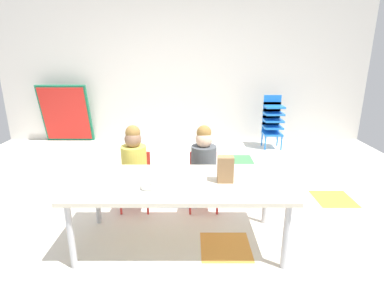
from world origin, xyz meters
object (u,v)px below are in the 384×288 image
Objects in this scene: craft_table at (179,186)px; kid_chair_blue_stack at (271,119)px; seated_child_near_camera at (133,160)px; paper_plate_near_edge at (147,189)px; paper_bag_brown at (224,169)px; donut_powdered_on_plate at (147,186)px; folded_activity_table at (64,114)px; seated_child_middle_seat at (203,160)px.

craft_table is 3.22m from kid_chair_blue_stack.
seated_child_near_camera is (-0.50, 0.62, 0.01)m from craft_table.
paper_plate_near_edge is (-1.76, -2.99, 0.08)m from kid_chair_blue_stack.
paper_bag_brown is 1.72× the size of donut_powdered_on_plate.
seated_child_near_camera is 0.84× the size of folded_activity_table.
folded_activity_table is 3.89m from donut_powdered_on_plate.
folded_activity_table is (-3.76, 0.34, 0.02)m from kid_chair_blue_stack.
seated_child_near_camera is 0.81m from donut_powdered_on_plate.
craft_table is 10.01× the size of paper_plate_near_edge.
craft_table is 1.66× the size of folded_activity_table.
paper_bag_brown reaches higher than craft_table.
folded_activity_table is 3.89m from paper_plate_near_edge.
craft_table is at bearing -110.04° from seated_child_middle_seat.
seated_child_near_camera is at bearing 180.00° from seated_child_middle_seat.
seated_child_middle_seat reaches higher than craft_table.
folded_activity_table is (-2.24, 3.18, -0.01)m from craft_table.
kid_chair_blue_stack is (1.51, 2.84, -0.03)m from craft_table.
kid_chair_blue_stack is at bearing 59.87° from seated_child_middle_seat.
craft_table is at bearing -54.80° from folded_activity_table.
seated_child_middle_seat is at bearing 69.96° from craft_table.
craft_table is 1.96× the size of kid_chair_blue_stack.
seated_child_middle_seat is 0.66m from paper_bag_brown.
craft_table is 1.96× the size of seated_child_middle_seat.
paper_bag_brown is at bearing 13.54° from paper_plate_near_edge.
kid_chair_blue_stack is at bearing 47.86° from seated_child_near_camera.
kid_chair_blue_stack is 3.47m from donut_powdered_on_plate.
seated_child_near_camera is 1.00× the size of seated_child_middle_seat.
donut_powdered_on_plate reaches higher than craft_table.
folded_activity_table reaches higher than donut_powdered_on_plate.
seated_child_near_camera is at bearing 128.75° from craft_table.
paper_plate_near_edge is at bearing -120.40° from kid_chair_blue_stack.
folded_activity_table reaches higher than craft_table.
paper_bag_brown is at bearing -50.53° from folded_activity_table.
donut_powdered_on_plate is (-0.24, -0.15, 0.08)m from craft_table.
paper_plate_near_edge is at bearing -166.46° from paper_bag_brown.
seated_child_middle_seat reaches higher than paper_bag_brown.
kid_chair_blue_stack reaches higher than craft_table.
paper_plate_near_edge is (-0.62, -0.15, -0.11)m from paper_bag_brown.
seated_child_middle_seat is 7.19× the size of donut_powdered_on_plate.
folded_activity_table reaches higher than seated_child_near_camera.
kid_chair_blue_stack reaches higher than paper_bag_brown.
kid_chair_blue_stack is at bearing 59.60° from paper_plate_near_edge.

